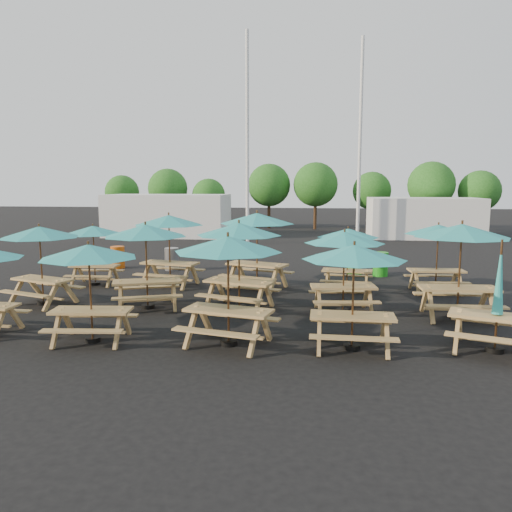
# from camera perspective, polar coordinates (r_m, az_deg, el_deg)

# --- Properties ---
(ground) EXTENTS (120.00, 120.00, 0.00)m
(ground) POSITION_cam_1_polar(r_m,az_deg,el_deg) (15.38, -0.67, -4.85)
(ground) COLOR black
(ground) RESTS_ON ground
(picnic_unit_1) EXTENTS (2.82, 2.82, 2.30)m
(picnic_unit_1) POSITION_cam_1_polar(r_m,az_deg,el_deg) (15.56, -23.51, 2.11)
(picnic_unit_1) COLOR #B07F4E
(picnic_unit_1) RESTS_ON ground
(picnic_unit_2) EXTENTS (2.08, 2.08, 2.08)m
(picnic_unit_2) POSITION_cam_1_polar(r_m,az_deg,el_deg) (18.06, -18.12, 2.52)
(picnic_unit_2) COLOR #B07F4E
(picnic_unit_2) RESTS_ON ground
(picnic_unit_3) EXTENTS (2.32, 2.32, 2.20)m
(picnic_unit_3) POSITION_cam_1_polar(r_m,az_deg,el_deg) (11.43, -18.58, -0.04)
(picnic_unit_3) COLOR #B07F4E
(picnic_unit_3) RESTS_ON ground
(picnic_unit_4) EXTENTS (2.94, 2.94, 2.39)m
(picnic_unit_4) POSITION_cam_1_polar(r_m,az_deg,el_deg) (14.16, -12.50, 2.38)
(picnic_unit_4) COLOR #B07F4E
(picnic_unit_4) RESTS_ON ground
(picnic_unit_5) EXTENTS (2.78, 2.78, 2.46)m
(picnic_unit_5) POSITION_cam_1_polar(r_m,az_deg,el_deg) (17.21, -9.93, 3.66)
(picnic_unit_5) COLOR #B07F4E
(picnic_unit_5) RESTS_ON ground
(picnic_unit_6) EXTENTS (2.81, 2.81, 2.40)m
(picnic_unit_6) POSITION_cam_1_polar(r_m,az_deg,el_deg) (10.60, -3.22, 0.73)
(picnic_unit_6) COLOR #B07F4E
(picnic_unit_6) RESTS_ON ground
(picnic_unit_7) EXTENTS (2.92, 2.92, 2.44)m
(picnic_unit_7) POSITION_cam_1_polar(r_m,az_deg,el_deg) (13.71, -1.96, 2.58)
(picnic_unit_7) COLOR #B07F4E
(picnic_unit_7) RESTS_ON ground
(picnic_unit_8) EXTENTS (3.16, 3.16, 2.56)m
(picnic_unit_8) POSITION_cam_1_polar(r_m,az_deg,el_deg) (16.49, 0.11, 3.88)
(picnic_unit_8) COLOR #B07F4E
(picnic_unit_8) RESTS_ON ground
(picnic_unit_9) EXTENTS (2.21, 2.21, 2.25)m
(picnic_unit_9) POSITION_cam_1_polar(r_m,az_deg,el_deg) (10.52, 11.15, -0.19)
(picnic_unit_9) COLOR #B07F4E
(picnic_unit_9) RESTS_ON ground
(picnic_unit_10) EXTENTS (2.37, 2.37, 2.23)m
(picnic_unit_10) POSITION_cam_1_polar(r_m,az_deg,el_deg) (13.57, 10.08, 1.62)
(picnic_unit_10) COLOR #B07F4E
(picnic_unit_10) RESTS_ON ground
(picnic_unit_11) EXTENTS (2.24, 2.24, 2.07)m
(picnic_unit_11) POSITION_cam_1_polar(r_m,az_deg,el_deg) (16.48, 10.48, 2.25)
(picnic_unit_11) COLOR #B07F4E
(picnic_unit_11) RESTS_ON ground
(picnic_unit_12) EXTENTS (2.29, 2.15, 2.37)m
(picnic_unit_12) POSITION_cam_1_polar(r_m,az_deg,el_deg) (11.47, 25.88, -5.23)
(picnic_unit_12) COLOR #B07F4E
(picnic_unit_12) RESTS_ON ground
(picnic_unit_13) EXTENTS (2.46, 2.46, 2.50)m
(picnic_unit_13) POSITION_cam_1_polar(r_m,az_deg,el_deg) (13.77, 22.44, 2.18)
(picnic_unit_13) COLOR #B07F4E
(picnic_unit_13) RESTS_ON ground
(picnic_unit_14) EXTENTS (2.29, 2.29, 2.22)m
(picnic_unit_14) POSITION_cam_1_polar(r_m,az_deg,el_deg) (16.96, 20.11, 2.50)
(picnic_unit_14) COLOR #B07F4E
(picnic_unit_14) RESTS_ON ground
(waste_bin_0) EXTENTS (0.57, 0.57, 0.91)m
(waste_bin_0) POSITION_cam_1_polar(r_m,az_deg,el_deg) (21.60, -15.52, -0.13)
(waste_bin_0) COLOR #CC520C
(waste_bin_0) RESTS_ON ground
(waste_bin_1) EXTENTS (0.57, 0.57, 0.91)m
(waste_bin_1) POSITION_cam_1_polar(r_m,az_deg,el_deg) (20.59, -9.61, -0.35)
(waste_bin_1) COLOR gray
(waste_bin_1) RESTS_ON ground
(waste_bin_2) EXTENTS (0.57, 0.57, 0.91)m
(waste_bin_2) POSITION_cam_1_polar(r_m,az_deg,el_deg) (19.51, 11.15, -0.86)
(waste_bin_2) COLOR #1E991B
(waste_bin_2) RESTS_ON ground
(waste_bin_3) EXTENTS (0.57, 0.57, 0.91)m
(waste_bin_3) POSITION_cam_1_polar(r_m,az_deg,el_deg) (19.60, 14.04, -0.90)
(waste_bin_3) COLOR #1E991B
(waste_bin_3) RESTS_ON ground
(mast_0) EXTENTS (0.20, 0.20, 12.00)m
(mast_0) POSITION_cam_1_polar(r_m,az_deg,el_deg) (29.24, -0.99, 13.15)
(mast_0) COLOR silver
(mast_0) RESTS_ON ground
(mast_1) EXTENTS (0.20, 0.20, 12.00)m
(mast_1) POSITION_cam_1_polar(r_m,az_deg,el_deg) (31.06, 11.80, 12.69)
(mast_1) COLOR silver
(mast_1) RESTS_ON ground
(event_tent_0) EXTENTS (8.00, 4.00, 2.80)m
(event_tent_0) POSITION_cam_1_polar(r_m,az_deg,el_deg) (34.40, -10.03, 4.61)
(event_tent_0) COLOR silver
(event_tent_0) RESTS_ON ground
(event_tent_1) EXTENTS (7.00, 4.00, 2.60)m
(event_tent_1) POSITION_cam_1_polar(r_m,az_deg,el_deg) (34.65, 18.60, 4.17)
(event_tent_1) COLOR silver
(event_tent_1) RESTS_ON ground
(tree_0) EXTENTS (2.80, 2.80, 4.24)m
(tree_0) POSITION_cam_1_polar(r_m,az_deg,el_deg) (43.20, -15.06, 7.06)
(tree_0) COLOR #382314
(tree_0) RESTS_ON ground
(tree_1) EXTENTS (3.11, 3.11, 4.72)m
(tree_1) POSITION_cam_1_polar(r_m,az_deg,el_deg) (40.49, -10.05, 7.61)
(tree_1) COLOR #382314
(tree_1) RESTS_ON ground
(tree_2) EXTENTS (2.59, 2.59, 3.93)m
(tree_2) POSITION_cam_1_polar(r_m,az_deg,el_deg) (39.41, -5.43, 6.92)
(tree_2) COLOR #382314
(tree_2) RESTS_ON ground
(tree_3) EXTENTS (3.36, 3.36, 5.09)m
(tree_3) POSITION_cam_1_polar(r_m,az_deg,el_deg) (39.75, 1.50, 8.09)
(tree_3) COLOR #382314
(tree_3) RESTS_ON ground
(tree_4) EXTENTS (3.41, 3.41, 5.17)m
(tree_4) POSITION_cam_1_polar(r_m,az_deg,el_deg) (39.11, 6.82, 8.11)
(tree_4) COLOR #382314
(tree_4) RESTS_ON ground
(tree_5) EXTENTS (2.94, 2.94, 4.45)m
(tree_5) POSITION_cam_1_polar(r_m,az_deg,el_deg) (39.76, 13.11, 7.26)
(tree_5) COLOR #382314
(tree_5) RESTS_ON ground
(tree_6) EXTENTS (3.38, 3.38, 5.13)m
(tree_6) POSITION_cam_1_polar(r_m,az_deg,el_deg) (38.65, 19.39, 7.66)
(tree_6) COLOR #382314
(tree_6) RESTS_ON ground
(tree_7) EXTENTS (2.95, 2.95, 4.48)m
(tree_7) POSITION_cam_1_polar(r_m,az_deg,el_deg) (39.54, 24.18, 6.78)
(tree_7) COLOR #382314
(tree_7) RESTS_ON ground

